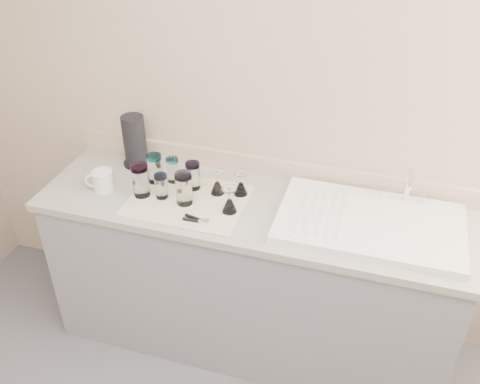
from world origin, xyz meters
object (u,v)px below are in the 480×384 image
(tumbler_lavender, at_px, (184,188))
(tumbler_cyan, at_px, (173,170))
(tumbler_blue, at_px, (161,186))
(tumbler_purple, at_px, (193,175))
(tumbler_magenta, at_px, (141,180))
(goblet_front_right, at_px, (229,203))
(goblet_back_right, at_px, (241,187))
(tumbler_teal, at_px, (155,168))
(goblet_back_left, at_px, (217,186))
(paper_towel_roll, at_px, (135,141))
(white_mug, at_px, (103,181))
(can_opener, at_px, (197,220))
(sink_unit, at_px, (370,222))

(tumbler_lavender, bearing_deg, tumbler_cyan, 128.14)
(tumbler_blue, bearing_deg, tumbler_purple, 45.55)
(tumbler_magenta, relative_size, goblet_front_right, 1.27)
(goblet_front_right, bearing_deg, tumbler_lavender, 179.42)
(tumbler_cyan, bearing_deg, goblet_back_right, -1.99)
(tumbler_blue, height_order, goblet_front_right, goblet_front_right)
(tumbler_teal, relative_size, tumbler_purple, 1.06)
(tumbler_teal, relative_size, goblet_back_left, 1.22)
(tumbler_teal, distance_m, tumbler_purple, 0.20)
(tumbler_magenta, xyz_separation_m, tumbler_blue, (0.10, 0.01, -0.02))
(tumbler_magenta, bearing_deg, paper_towel_roll, 120.47)
(tumbler_blue, height_order, white_mug, tumbler_blue)
(tumbler_magenta, bearing_deg, tumbler_cyan, 59.54)
(white_mug, bearing_deg, can_opener, -12.61)
(tumbler_magenta, xyz_separation_m, can_opener, (0.33, -0.12, -0.08))
(tumbler_cyan, height_order, goblet_back_right, tumbler_cyan)
(sink_unit, xyz_separation_m, goblet_back_right, (-0.63, 0.06, 0.03))
(can_opener, bearing_deg, goblet_back_left, 86.44)
(tumbler_cyan, height_order, tumbler_magenta, tumbler_magenta)
(tumbler_purple, height_order, goblet_back_right, tumbler_purple)
(tumbler_purple, height_order, paper_towel_roll, paper_towel_roll)
(tumbler_lavender, xyz_separation_m, goblet_back_left, (0.12, 0.12, -0.04))
(sink_unit, relative_size, can_opener, 6.53)
(white_mug, bearing_deg, goblet_front_right, -0.23)
(can_opener, bearing_deg, paper_towel_roll, 141.11)
(goblet_back_left, bearing_deg, tumbler_teal, 178.52)
(tumbler_purple, xyz_separation_m, tumbler_lavender, (0.01, -0.13, 0.01))
(tumbler_teal, relative_size, tumbler_lavender, 0.93)
(tumbler_blue, xyz_separation_m, goblet_front_right, (0.35, -0.02, -0.02))
(sink_unit, bearing_deg, tumbler_cyan, 175.54)
(sink_unit, xyz_separation_m, tumbler_teal, (-1.07, 0.05, 0.06))
(can_opener, xyz_separation_m, white_mug, (-0.54, 0.12, 0.04))
(tumbler_teal, distance_m, white_mug, 0.26)
(goblet_back_right, bearing_deg, can_opener, -114.97)
(tumbler_cyan, bearing_deg, tumbler_blue, -88.24)
(goblet_front_right, bearing_deg, goblet_back_right, 87.18)
(goblet_back_right, xyz_separation_m, paper_towel_roll, (-0.61, 0.12, 0.09))
(tumbler_magenta, relative_size, can_opener, 1.30)
(sink_unit, distance_m, goblet_front_right, 0.64)
(tumbler_cyan, relative_size, goblet_back_right, 1.05)
(tumbler_cyan, xyz_separation_m, paper_towel_roll, (-0.26, 0.11, 0.06))
(tumbler_lavender, distance_m, goblet_back_right, 0.28)
(tumbler_blue, relative_size, white_mug, 0.82)
(goblet_front_right, bearing_deg, sink_unit, 7.92)
(tumbler_cyan, bearing_deg, goblet_front_right, -25.18)
(sink_unit, bearing_deg, can_opener, -164.72)
(sink_unit, relative_size, goblet_back_right, 6.69)
(tumbler_purple, relative_size, paper_towel_roll, 0.51)
(goblet_front_right, bearing_deg, white_mug, 179.77)
(tumbler_cyan, height_order, paper_towel_roll, paper_towel_roll)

